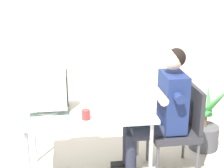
{
  "coord_description": "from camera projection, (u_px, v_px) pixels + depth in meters",
  "views": [
    {
      "loc": [
        -0.18,
        -3.09,
        2.03
      ],
      "look_at": [
        0.24,
        0.0,
        0.98
      ],
      "focal_mm": 54.59,
      "sensor_mm": 36.0,
      "label": 1
    }
  ],
  "objects": [
    {
      "name": "potted_plant",
      "position": [
        205.0,
        125.0,
        4.0
      ],
      "size": [
        0.63,
        0.68,
        0.85
      ],
      "color": "#4C4C51",
      "rests_on": "ground_plane"
    },
    {
      "name": "keyboard",
      "position": [
        78.0,
        109.0,
        3.3
      ],
      "size": [
        0.18,
        0.42,
        0.03
      ],
      "color": "beige",
      "rests_on": "desk"
    },
    {
      "name": "wall_back",
      "position": [
        102.0,
        12.0,
        4.45
      ],
      "size": [
        8.0,
        0.1,
        3.0
      ],
      "primitive_type": "cube",
      "color": "beige",
      "rests_on": "ground_plane"
    },
    {
      "name": "desk",
      "position": [
        88.0,
        114.0,
        3.36
      ],
      "size": [
        1.27,
        0.73,
        0.73
      ],
      "color": "#B7B7BC",
      "rests_on": "ground_plane"
    },
    {
      "name": "crt_monitor",
      "position": [
        47.0,
        89.0,
        3.24
      ],
      "size": [
        0.39,
        0.32,
        0.41
      ],
      "color": "silver",
      "rests_on": "desk"
    },
    {
      "name": "desk_mug",
      "position": [
        86.0,
        114.0,
        3.11
      ],
      "size": [
        0.07,
        0.09,
        0.09
      ],
      "color": "red",
      "rests_on": "desk"
    },
    {
      "name": "office_chair",
      "position": [
        180.0,
        125.0,
        3.5
      ],
      "size": [
        0.47,
        0.47,
        0.91
      ],
      "color": "#4C4C51",
      "rests_on": "ground_plane"
    },
    {
      "name": "person_seated",
      "position": [
        162.0,
        108.0,
        3.41
      ],
      "size": [
        0.72,
        0.57,
        1.32
      ],
      "color": "navy",
      "rests_on": "ground_plane"
    }
  ]
}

